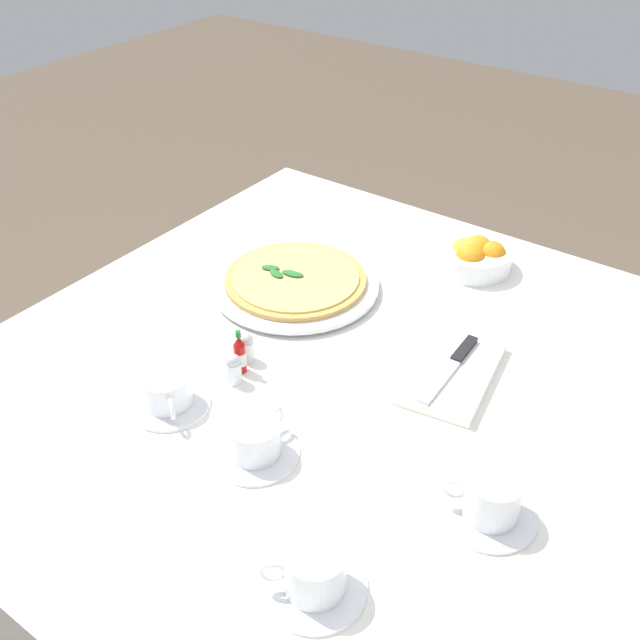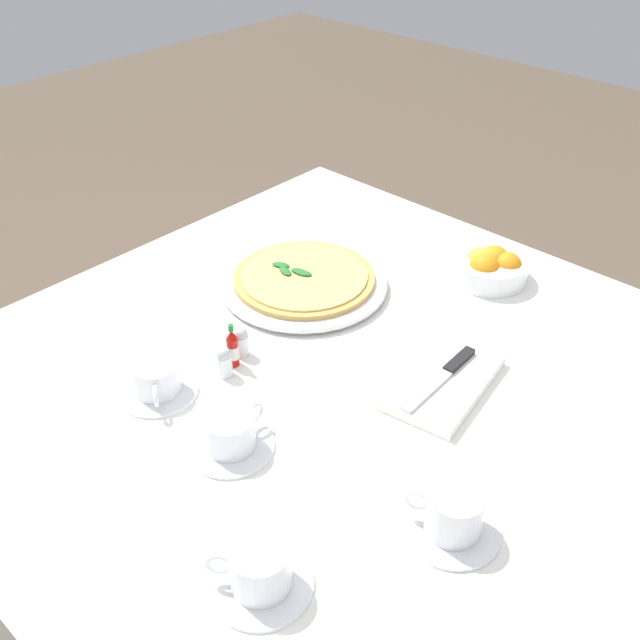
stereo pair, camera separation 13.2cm
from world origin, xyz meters
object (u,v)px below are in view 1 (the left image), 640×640
Objects in this scene: salt_shaker at (234,370)px; dinner_knife at (452,366)px; pizza_plate at (296,285)px; hot_sauce_bottle at (240,355)px; coffee_cup_near_right at (255,441)px; citrus_bowl at (475,256)px; pizza at (295,279)px; napkin_folded at (451,371)px; coffee_cup_center_back at (491,499)px; coffee_cup_back_corner at (168,393)px; coffee_cup_far_right at (314,573)px; pepper_shaker at (246,349)px.

dinner_knife is at bearing 127.84° from salt_shaker.
hot_sauce_bottle is (0.25, 0.08, 0.02)m from pizza_plate.
citrus_bowl reaches higher than coffee_cup_near_right.
napkin_folded is at bearing 81.12° from pizza.
coffee_cup_center_back reaches higher than citrus_bowl.
pizza is 2.12× the size of coffee_cup_back_corner.
hot_sauce_bottle is (0.19, -0.29, 0.02)m from napkin_folded.
coffee_cup_far_right reaches higher than pepper_shaker.
coffee_cup_near_right is at bearing 43.70° from pepper_shaker.
coffee_cup_near_right is at bearing -2.31° from citrus_bowl.
hot_sauce_bottle reaches higher than coffee_cup_center_back.
coffee_cup_near_right is at bearing 89.55° from coffee_cup_back_corner.
pizza is 0.45m from coffee_cup_near_right.
coffee_cup_center_back is 2.31× the size of salt_shaker.
coffee_cup_center_back is 0.34m from coffee_cup_near_right.
hot_sauce_bottle is at bearing 164.95° from coffee_cup_back_corner.
coffee_cup_near_right is 0.36m from dinner_knife.
pizza_plate is at bearing -173.83° from coffee_cup_back_corner.
salt_shaker is (-0.24, -0.34, -0.01)m from coffee_cup_far_right.
coffee_cup_back_corner is 0.66× the size of dinner_knife.
hot_sauce_bottle is 0.03m from salt_shaker.
coffee_cup_near_right is at bearing 29.85° from pizza.
napkin_folded is 1.22× the size of dinner_knife.
coffee_cup_near_right is 0.88× the size of citrus_bowl.
citrus_bowl reaches higher than pizza_plate.
dinner_knife is 1.30× the size of citrus_bowl.
hot_sauce_bottle reaches higher than coffee_cup_far_right.
coffee_cup_far_right is (0.52, 0.42, 0.02)m from pizza_plate.
pizza is 2.12× the size of coffee_cup_center_back.
coffee_cup_far_right reaches higher than coffee_cup_back_corner.
pepper_shaker is (-0.16, 0.03, -0.00)m from coffee_cup_back_corner.
pizza_plate is at bearing -108.32° from napkin_folded.
hot_sauce_bottle is (-0.13, -0.14, 0.01)m from coffee_cup_near_right.
dinner_knife is at bearing -173.32° from coffee_cup_far_right.
coffee_cup_near_right is at bearing 51.87° from salt_shaker.
pizza is 0.37m from citrus_bowl.
coffee_cup_near_right is 0.20m from hot_sauce_bottle.
napkin_folded is (0.06, 0.37, -0.00)m from pizza_plate.
napkin_folded is at bearing 118.83° from pepper_shaker.
coffee_cup_far_right is at bearing 70.78° from coffee_cup_back_corner.
pepper_shaker is at bearing -97.72° from coffee_cup_center_back.
pizza is at bearing -150.15° from coffee_cup_near_right.
citrus_bowl is at bearing 138.00° from pizza.
pizza_plate is 0.39m from coffee_cup_back_corner.
coffee_cup_back_corner is at bearing -17.34° from citrus_bowl.
dinner_knife is (-0.33, 0.15, -0.00)m from coffee_cup_near_right.
pepper_shaker is at bearing 16.60° from pizza_plate.
pizza is 1.16× the size of napkin_folded.
citrus_bowl is at bearing 177.69° from coffee_cup_near_right.
dinner_knife is 0.36m from salt_shaker.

